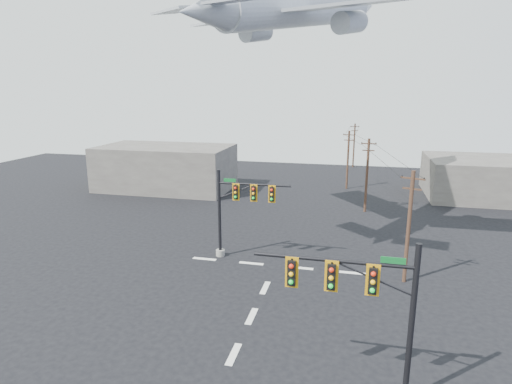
% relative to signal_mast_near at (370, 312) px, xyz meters
% --- Properties ---
extents(ground, '(120.00, 120.00, 0.00)m').
position_rel_signal_mast_near_xyz_m(ground, '(-6.75, 1.61, -4.28)').
color(ground, black).
rests_on(ground, ground).
extents(lane_markings, '(14.00, 21.20, 0.01)m').
position_rel_signal_mast_near_xyz_m(lane_markings, '(-6.75, 6.95, -4.27)').
color(lane_markings, silver).
rests_on(lane_markings, ground).
extents(signal_mast_near, '(7.37, 0.83, 7.56)m').
position_rel_signal_mast_near_xyz_m(signal_mast_near, '(0.00, 0.00, 0.00)').
color(signal_mast_near, gray).
rests_on(signal_mast_near, ground).
extents(signal_mast_far, '(6.28, 0.81, 7.38)m').
position_rel_signal_mast_near_xyz_m(signal_mast_far, '(-10.23, 14.55, -0.14)').
color(signal_mast_far, gray).
rests_on(signal_mast_far, ground).
extents(utility_pole_a, '(1.60, 0.65, 8.27)m').
position_rel_signal_mast_near_xyz_m(utility_pole_a, '(2.94, 12.97, 0.05)').
color(utility_pole_a, '#472B1E').
rests_on(utility_pole_a, ground).
extents(utility_pole_b, '(1.70, 0.28, 8.38)m').
position_rel_signal_mast_near_xyz_m(utility_pole_b, '(0.34, 31.07, 0.11)').
color(utility_pole_b, '#472B1E').
rests_on(utility_pole_b, ground).
extents(utility_pole_c, '(1.65, 0.46, 8.12)m').
position_rel_signal_mast_near_xyz_m(utility_pole_c, '(-2.05, 42.37, -0.03)').
color(utility_pole_c, '#472B1E').
rests_on(utility_pole_c, ground).
extents(utility_pole_d, '(1.56, 0.57, 7.73)m').
position_rel_signal_mast_near_xyz_m(utility_pole_d, '(-1.43, 59.85, -0.23)').
color(utility_pole_d, '#472B1E').
rests_on(utility_pole_d, ground).
extents(power_lines, '(6.50, 46.88, 0.41)m').
position_rel_signal_mast_near_xyz_m(power_lines, '(-0.22, 36.36, 3.28)').
color(power_lines, black).
extents(airliner, '(23.51, 25.75, 7.21)m').
position_rel_signal_mast_near_xyz_m(airliner, '(-6.11, 20.31, 15.90)').
color(airliner, '#A7ADB3').
extents(building_left, '(18.00, 10.00, 6.00)m').
position_rel_signal_mast_near_xyz_m(building_left, '(-26.75, 36.61, -1.28)').
color(building_left, '#68635B').
rests_on(building_left, ground).
extents(building_right, '(14.00, 12.00, 5.00)m').
position_rel_signal_mast_near_xyz_m(building_right, '(15.25, 41.61, -1.78)').
color(building_right, '#68635B').
rests_on(building_right, ground).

